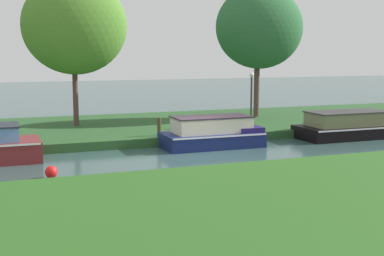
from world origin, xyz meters
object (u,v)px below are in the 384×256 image
navy_barge (213,133)px  channel_buoy (51,172)px  willow_tree_centre (260,28)px  mooring_post_near (159,127)px  black_cruiser (351,126)px  willow_tree_left (75,26)px  lamp_post (251,92)px

navy_barge → channel_buoy: navy_barge is taller
willow_tree_centre → mooring_post_near: size_ratio=9.13×
black_cruiser → willow_tree_left: size_ratio=0.74×
willow_tree_centre → channel_buoy: size_ratio=18.20×
black_cruiser → willow_tree_centre: (-1.88, 6.23, 5.06)m
willow_tree_left → willow_tree_centre: willow_tree_centre is taller
navy_barge → channel_buoy: size_ratio=10.61×
willow_tree_centre → lamp_post: (-2.18, -3.30, -3.47)m
willow_tree_left → willow_tree_centre: (10.67, 0.48, 0.11)m
navy_barge → mooring_post_near: 2.55m
navy_barge → black_cruiser: navy_barge is taller
willow_tree_left → lamp_post: 9.56m
black_cruiser → willow_tree_centre: bearing=106.7°
willow_tree_left → willow_tree_centre: size_ratio=0.99×
navy_barge → lamp_post: lamp_post is taller
navy_barge → willow_tree_left: 9.12m
channel_buoy → mooring_post_near: bearing=43.5°
lamp_post → mooring_post_near: (-5.44, -1.43, -1.34)m
willow_tree_centre → channel_buoy: bearing=-142.9°
mooring_post_near → channel_buoy: size_ratio=1.99×
channel_buoy → black_cruiser: bearing=13.5°
willow_tree_centre → lamp_post: size_ratio=2.75×
lamp_post → channel_buoy: 12.75m
lamp_post → channel_buoy: bearing=-148.9°
willow_tree_left → lamp_post: (8.49, -2.82, -3.36)m
lamp_post → channel_buoy: lamp_post is taller
navy_barge → mooring_post_near: bearing=143.6°
black_cruiser → channel_buoy: black_cruiser is taller
lamp_post → willow_tree_left: bearing=161.6°
lamp_post → mooring_post_near: 5.78m
mooring_post_near → navy_barge: bearing=-36.4°
black_cruiser → lamp_post: (-4.06, 2.93, 1.59)m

